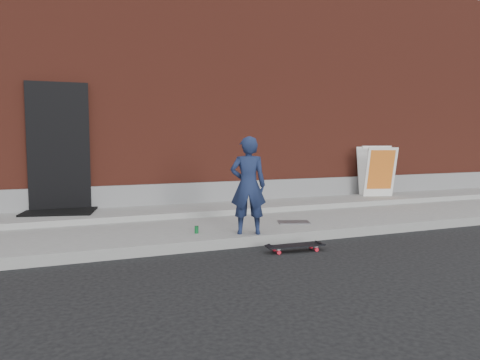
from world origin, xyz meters
name	(u,v)px	position (x,y,z in m)	size (l,w,h in m)	color
ground	(260,246)	(0.00, 0.00, 0.00)	(80.00, 80.00, 0.00)	black
sidewalk	(224,223)	(0.00, 1.50, 0.07)	(20.00, 3.00, 0.15)	gray
apron	(208,209)	(0.00, 2.40, 0.20)	(20.00, 1.20, 0.10)	gray
building	(156,103)	(0.00, 6.99, 2.50)	(20.00, 8.10, 5.00)	maroon
child	(248,185)	(-0.10, 0.20, 0.86)	(0.52, 0.34, 1.42)	#182345
skateboard	(295,246)	(0.32, -0.47, 0.07)	(0.81, 0.28, 0.09)	red
pizza_sign	(377,171)	(4.01, 2.53, 0.81)	(0.86, 0.94, 1.11)	white
soda_can	(197,230)	(-0.79, 0.51, 0.20)	(0.06, 0.06, 0.11)	#19813B
doormat	(60,211)	(-2.62, 2.70, 0.27)	(1.17, 0.95, 0.03)	black
utility_plate	(294,222)	(0.95, 0.74, 0.16)	(0.51, 0.32, 0.02)	#58585D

